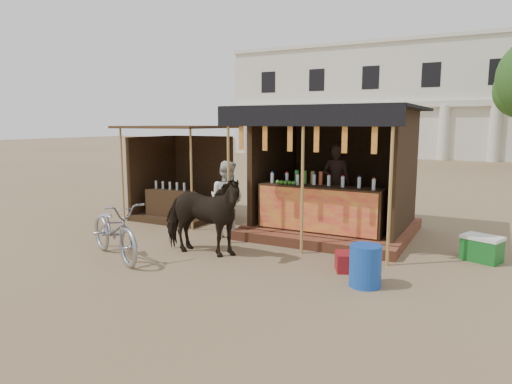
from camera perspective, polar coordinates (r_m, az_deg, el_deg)
The scene contains 10 objects.
ground at distance 7.91m, azimuth -5.48°, elevation -9.47°, with size 120.00×120.00×0.00m, color #846B4C.
main_stall at distance 10.23m, azimuth 9.59°, elevation 0.52°, with size 3.60×3.61×2.78m.
secondary_stall at distance 12.10m, azimuth -9.72°, elevation 0.91°, with size 2.40×2.40×2.38m.
cow at distance 8.51m, azimuth -6.86°, elevation -2.99°, with size 0.80×1.76×1.49m, color black.
motorbike at distance 8.69m, azimuth -17.27°, elevation -4.51°, with size 0.71×2.03×1.07m, color #929199.
bystander at distance 9.83m, azimuth -3.68°, elevation -0.89°, with size 0.80×0.63×1.65m, color silver.
blue_barrel at distance 7.15m, azimuth 13.51°, elevation -8.96°, with size 0.48×0.48×0.64m, color #1645A7.
red_crate at distance 7.86m, azimuth 11.40°, elevation -8.54°, with size 0.39×0.44×0.31m, color maroon.
cooler at distance 9.15m, azimuth 26.39°, elevation -6.32°, with size 0.76×0.65×0.46m.
background_building at distance 36.77m, azimuth 18.42°, elevation 10.58°, with size 26.00×7.45×8.18m.
Camera 1 is at (4.14, -6.27, 2.45)m, focal length 32.00 mm.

